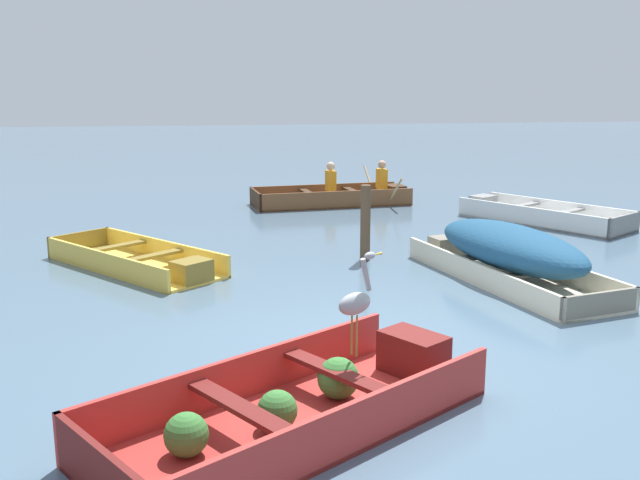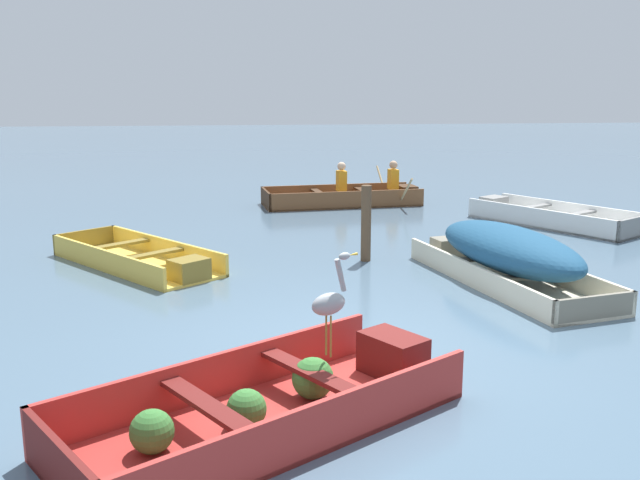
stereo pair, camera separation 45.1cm
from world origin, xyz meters
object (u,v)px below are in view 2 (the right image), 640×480
object	(u,v)px
skiff_cream_mid_moored	(508,253)
rowboat_wooden_brown_with_crew	(351,196)
skiff_white_far_moored	(547,217)
heron_on_dinghy	(330,301)
mooring_post	(366,223)
dinghy_red_foreground	(274,403)
skiff_yellow_near_moored	(141,260)

from	to	relation	value
skiff_cream_mid_moored	rowboat_wooden_brown_with_crew	world-z (taller)	rowboat_wooden_brown_with_crew
skiff_white_far_moored	heron_on_dinghy	bearing A→B (deg)	-125.21
skiff_white_far_moored	mooring_post	bearing A→B (deg)	-148.12
dinghy_red_foreground	rowboat_wooden_brown_with_crew	xyz separation A→B (m)	(2.20, 10.06, 0.03)
skiff_white_far_moored	rowboat_wooden_brown_with_crew	size ratio (longest dim) A/B	0.94
heron_on_dinghy	skiff_cream_mid_moored	bearing A→B (deg)	50.07
heron_on_dinghy	mooring_post	bearing A→B (deg)	76.32
skiff_white_far_moored	heron_on_dinghy	size ratio (longest dim) A/B	3.86
dinghy_red_foreground	skiff_white_far_moored	bearing A→B (deg)	53.43
dinghy_red_foreground	skiff_white_far_moored	world-z (taller)	dinghy_red_foreground
skiff_cream_mid_moored	rowboat_wooden_brown_with_crew	size ratio (longest dim) A/B	1.02
skiff_yellow_near_moored	heron_on_dinghy	distance (m)	5.24
skiff_white_far_moored	mooring_post	xyz separation A→B (m)	(-3.89, -2.42, 0.44)
mooring_post	heron_on_dinghy	bearing A→B (deg)	-103.68
skiff_cream_mid_moored	heron_on_dinghy	size ratio (longest dim) A/B	4.21
skiff_white_far_moored	mooring_post	world-z (taller)	mooring_post
skiff_yellow_near_moored	mooring_post	bearing A→B (deg)	-0.11
skiff_cream_mid_moored	rowboat_wooden_brown_with_crew	xyz separation A→B (m)	(-1.04, 6.46, -0.22)
skiff_white_far_moored	rowboat_wooden_brown_with_crew	bearing A→B (deg)	141.49
rowboat_wooden_brown_with_crew	mooring_post	distance (m)	5.10
dinghy_red_foreground	skiff_cream_mid_moored	xyz separation A→B (m)	(3.25, 3.60, 0.26)
skiff_white_far_moored	skiff_yellow_near_moored	bearing A→B (deg)	-161.37
dinghy_red_foreground	rowboat_wooden_brown_with_crew	distance (m)	10.30
rowboat_wooden_brown_with_crew	skiff_yellow_near_moored	bearing A→B (deg)	-127.36
skiff_yellow_near_moored	heron_on_dinghy	xyz separation A→B (m)	(2.12, -4.73, 0.77)
skiff_white_far_moored	mooring_post	distance (m)	4.60
skiff_yellow_near_moored	skiff_cream_mid_moored	distance (m)	5.10
rowboat_wooden_brown_with_crew	mooring_post	xyz separation A→B (m)	(-0.59, -5.05, 0.38)
skiff_yellow_near_moored	dinghy_red_foreground	bearing A→B (deg)	-71.81
dinghy_red_foreground	skiff_cream_mid_moored	bearing A→B (deg)	47.97
skiff_white_far_moored	heron_on_dinghy	xyz separation A→B (m)	(-5.04, -7.14, 0.75)
dinghy_red_foreground	mooring_post	distance (m)	5.28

